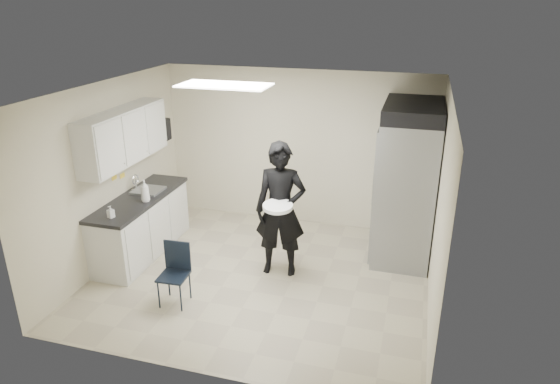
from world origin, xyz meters
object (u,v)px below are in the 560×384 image
(folding_chair, at_px, (173,276))
(man_tuxedo, at_px, (281,210))
(lower_counter, at_px, (142,227))
(commercial_fridge, at_px, (406,188))

(folding_chair, relative_size, man_tuxedo, 0.41)
(lower_counter, distance_m, folding_chair, 1.56)
(commercial_fridge, xyz_separation_m, man_tuxedo, (-1.62, -1.04, -0.10))
(folding_chair, xyz_separation_m, man_tuxedo, (1.07, 1.15, 0.56))
(lower_counter, height_order, folding_chair, lower_counter)
(folding_chair, bearing_deg, man_tuxedo, 43.88)
(man_tuxedo, bearing_deg, lower_counter, 173.37)
(lower_counter, bearing_deg, man_tuxedo, 1.00)
(lower_counter, distance_m, commercial_fridge, 3.98)
(folding_chair, distance_m, man_tuxedo, 1.66)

